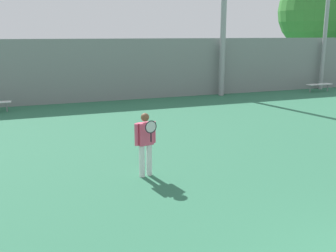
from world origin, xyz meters
TOP-DOWN VIEW (x-y plane):
  - tennis_player at (-2.10, 5.88)m, footprint 0.57×0.46m
  - bench_courtside_far at (12.25, 16.04)m, footprint 1.67×0.40m
  - back_fence at (0.00, 17.32)m, footprint 30.80×0.06m
  - tree_green_broad at (16.80, 21.89)m, footprint 5.98×5.98m

SIDE VIEW (x-z plane):
  - bench_courtside_far at x=12.25m, z-range 0.19..0.67m
  - tennis_player at x=-2.10m, z-range 0.11..1.70m
  - back_fence at x=0.00m, z-range 0.00..3.21m
  - tree_green_broad at x=16.80m, z-range 1.05..9.15m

